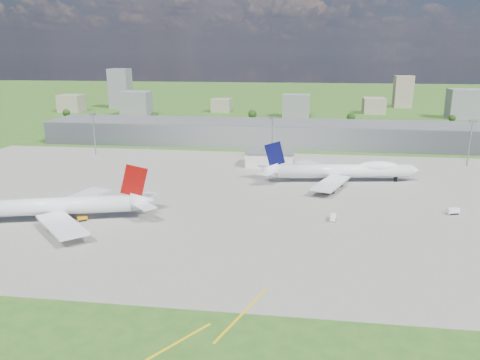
# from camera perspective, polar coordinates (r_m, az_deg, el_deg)

# --- Properties ---
(ground) EXTENTS (1400.00, 1400.00, 0.00)m
(ground) POSITION_cam_1_polar(r_m,az_deg,el_deg) (313.25, 2.51, 3.92)
(ground) COLOR #2C591B
(ground) RESTS_ON ground
(apron) EXTENTS (360.00, 190.00, 0.08)m
(apron) POSITION_cam_1_polar(r_m,az_deg,el_deg) (206.10, 2.41, -2.13)
(apron) COLOR gray
(apron) RESTS_ON ground
(terminal) EXTENTS (300.00, 42.00, 15.00)m
(terminal) POSITION_cam_1_polar(r_m,az_deg,el_deg) (326.58, 2.78, 5.73)
(terminal) COLOR slate
(terminal) RESTS_ON ground
(ops_building) EXTENTS (26.00, 16.00, 8.00)m
(ops_building) POSITION_cam_1_polar(r_m,az_deg,el_deg) (262.87, 3.67, 2.58)
(ops_building) COLOR silver
(ops_building) RESTS_ON ground
(mast_west) EXTENTS (3.50, 2.00, 25.90)m
(mast_west) POSITION_cam_1_polar(r_m,az_deg,el_deg) (302.81, -17.42, 6.24)
(mast_west) COLOR gray
(mast_west) RESTS_ON ground
(mast_center) EXTENTS (3.50, 2.00, 25.90)m
(mast_center) POSITION_cam_1_polar(r_m,az_deg,el_deg) (274.96, 3.95, 6.05)
(mast_center) COLOR gray
(mast_center) RESTS_ON ground
(mast_east) EXTENTS (3.50, 2.00, 25.90)m
(mast_east) POSITION_cam_1_polar(r_m,az_deg,el_deg) (289.33, 26.33, 4.96)
(mast_east) COLOR gray
(mast_east) RESTS_ON ground
(airliner_red_twin) EXTENTS (76.36, 58.38, 21.29)m
(airliner_red_twin) POSITION_cam_1_polar(r_m,az_deg,el_deg) (189.31, -21.79, -3.06)
(airliner_red_twin) COLOR white
(airliner_red_twin) RESTS_ON ground
(airliner_blue_quad) EXTENTS (78.35, 60.87, 20.50)m
(airliner_blue_quad) POSITION_cam_1_polar(r_m,az_deg,el_deg) (234.48, 12.50, 1.10)
(airliner_blue_quad) COLOR white
(airliner_blue_quad) RESTS_ON ground
(tug_yellow) EXTENTS (4.16, 3.87, 1.81)m
(tug_yellow) POSITION_cam_1_polar(r_m,az_deg,el_deg) (187.28, -18.66, -4.48)
(tug_yellow) COLOR orange
(tug_yellow) RESTS_ON ground
(van_white_near) EXTENTS (2.46, 4.63, 2.30)m
(van_white_near) POSITION_cam_1_polar(r_m,az_deg,el_deg) (181.14, 11.28, -4.54)
(van_white_near) COLOR white
(van_white_near) RESTS_ON ground
(van_white_far) EXTENTS (5.13, 3.50, 2.43)m
(van_white_far) POSITION_cam_1_polar(r_m,az_deg,el_deg) (202.62, 24.53, -3.51)
(van_white_far) COLOR white
(van_white_far) RESTS_ON ground
(bldg_far_w) EXTENTS (24.00, 20.00, 18.00)m
(bldg_far_w) POSITION_cam_1_polar(r_m,az_deg,el_deg) (539.21, -19.87, 8.80)
(bldg_far_w) COLOR gray
(bldg_far_w) RESTS_ON ground
(bldg_w) EXTENTS (28.00, 22.00, 24.00)m
(bldg_w) POSITION_cam_1_polar(r_m,az_deg,el_deg) (488.37, -12.53, 9.10)
(bldg_w) COLOR slate
(bldg_w) RESTS_ON ground
(bldg_cw) EXTENTS (20.00, 18.00, 14.00)m
(bldg_cw) POSITION_cam_1_polar(r_m,az_deg,el_deg) (506.55, -2.28, 9.09)
(bldg_cw) COLOR gray
(bldg_cw) RESTS_ON ground
(bldg_c) EXTENTS (26.00, 20.00, 22.00)m
(bldg_c) POSITION_cam_1_polar(r_m,az_deg,el_deg) (468.63, 6.86, 8.98)
(bldg_c) COLOR slate
(bldg_c) RESTS_ON ground
(bldg_ce) EXTENTS (22.00, 24.00, 16.00)m
(bldg_ce) POSITION_cam_1_polar(r_m,az_deg,el_deg) (513.70, 16.00, 8.72)
(bldg_ce) COLOR gray
(bldg_ce) RESTS_ON ground
(bldg_e) EXTENTS (30.00, 22.00, 28.00)m
(bldg_e) POSITION_cam_1_polar(r_m,az_deg,el_deg) (501.73, 25.68, 8.36)
(bldg_e) COLOR slate
(bldg_e) RESTS_ON ground
(bldg_tall_w) EXTENTS (22.00, 20.00, 44.00)m
(bldg_tall_w) POSITION_cam_1_polar(r_m,az_deg,el_deg) (557.64, -14.38, 10.75)
(bldg_tall_w) COLOR slate
(bldg_tall_w) RESTS_ON ground
(bldg_tall_e) EXTENTS (20.00, 18.00, 36.00)m
(bldg_tall_e) POSITION_cam_1_polar(r_m,az_deg,el_deg) (578.41, 19.25, 10.13)
(bldg_tall_e) COLOR gray
(bldg_tall_e) RESTS_ON ground
(tree_far_w) EXTENTS (7.20, 7.20, 8.80)m
(tree_far_w) POSITION_cam_1_polar(r_m,az_deg,el_deg) (486.37, -20.41, 7.68)
(tree_far_w) COLOR #382314
(tree_far_w) RESTS_ON ground
(tree_w) EXTENTS (6.75, 6.75, 8.25)m
(tree_w) POSITION_cam_1_polar(r_m,az_deg,el_deg) (446.54, -10.37, 7.74)
(tree_w) COLOR #382314
(tree_w) RESTS_ON ground
(tree_c) EXTENTS (8.10, 8.10, 9.90)m
(tree_c) POSITION_cam_1_polar(r_m,az_deg,el_deg) (442.01, 1.51, 8.03)
(tree_c) COLOR #382314
(tree_c) RESTS_ON ground
(tree_e) EXTENTS (7.65, 7.65, 9.35)m
(tree_e) POSITION_cam_1_polar(r_m,az_deg,el_deg) (436.47, 13.37, 7.49)
(tree_e) COLOR #382314
(tree_e) RESTS_ON ground
(tree_far_e) EXTENTS (6.30, 6.30, 7.70)m
(tree_far_e) POSITION_cam_1_polar(r_m,az_deg,el_deg) (463.65, 24.46, 6.86)
(tree_far_e) COLOR #382314
(tree_far_e) RESTS_ON ground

